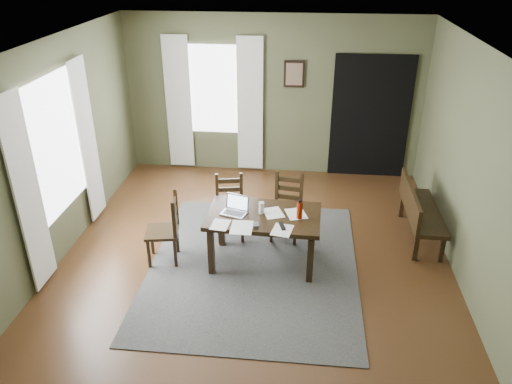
# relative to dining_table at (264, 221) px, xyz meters

# --- Properties ---
(ground) EXTENTS (5.00, 6.00, 0.01)m
(ground) POSITION_rel_dining_table_xyz_m (-0.12, -0.08, -0.62)
(ground) COLOR #492C16
(room_shell) EXTENTS (5.02, 6.02, 2.71)m
(room_shell) POSITION_rel_dining_table_xyz_m (-0.12, -0.08, 1.18)
(room_shell) COLOR #4E5336
(room_shell) RESTS_ON ground
(rug) EXTENTS (2.60, 3.20, 0.01)m
(rug) POSITION_rel_dining_table_xyz_m (-0.12, -0.08, -0.61)
(rug) COLOR #3E3E3E
(rug) RESTS_ON ground
(dining_table) EXTENTS (1.42, 0.88, 0.69)m
(dining_table) POSITION_rel_dining_table_xyz_m (0.00, 0.00, 0.00)
(dining_table) COLOR black
(dining_table) RESTS_ON rug
(chair_end) EXTENTS (0.47, 0.47, 0.92)m
(chair_end) POSITION_rel_dining_table_xyz_m (-1.23, -0.07, -0.17)
(chair_end) COLOR black
(chair_end) RESTS_ON rug
(chair_back_left) EXTENTS (0.45, 0.45, 0.88)m
(chair_back_left) POSITION_rel_dining_table_xyz_m (-0.52, 0.61, -0.18)
(chair_back_left) COLOR black
(chair_back_left) RESTS_ON rug
(chair_back_right) EXTENTS (0.46, 0.46, 0.91)m
(chair_back_right) POSITION_rel_dining_table_xyz_m (0.26, 0.68, -0.17)
(chair_back_right) COLOR black
(chair_back_right) RESTS_ON rug
(bench) EXTENTS (0.43, 1.34, 0.76)m
(bench) POSITION_rel_dining_table_xyz_m (2.03, 0.84, -0.17)
(bench) COLOR black
(bench) RESTS_ON ground
(laptop) EXTENTS (0.36, 0.32, 0.21)m
(laptop) POSITION_rel_dining_table_xyz_m (-0.35, 0.03, 0.14)
(laptop) COLOR #B7B7BC
(laptop) RESTS_ON dining_table
(computer_mouse) EXTENTS (0.08, 0.11, 0.04)m
(computer_mouse) POSITION_rel_dining_table_xyz_m (-0.07, -0.29, 0.10)
(computer_mouse) COLOR #3F3F42
(computer_mouse) RESTS_ON dining_table
(tv_remote) EXTENTS (0.10, 0.19, 0.02)m
(tv_remote) POSITION_rel_dining_table_xyz_m (0.24, -0.27, 0.10)
(tv_remote) COLOR black
(tv_remote) RESTS_ON dining_table
(drinking_glass) EXTENTS (0.09, 0.09, 0.15)m
(drinking_glass) POSITION_rel_dining_table_xyz_m (-0.03, 0.03, 0.16)
(drinking_glass) COLOR silver
(drinking_glass) RESTS_ON dining_table
(water_bottle) EXTENTS (0.10, 0.10, 0.25)m
(water_bottle) POSITION_rel_dining_table_xyz_m (0.44, -0.04, 0.20)
(water_bottle) COLOR #AD2B0D
(water_bottle) RESTS_ON dining_table
(paper_a) EXTENTS (0.23, 0.29, 0.00)m
(paper_a) POSITION_rel_dining_table_xyz_m (-0.49, -0.30, 0.09)
(paper_a) COLOR white
(paper_a) RESTS_ON dining_table
(paper_b) EXTENTS (0.27, 0.33, 0.00)m
(paper_b) POSITION_rel_dining_table_xyz_m (0.25, -0.35, 0.09)
(paper_b) COLOR white
(paper_b) RESTS_ON dining_table
(paper_c) EXTENTS (0.31, 0.35, 0.00)m
(paper_c) POSITION_rel_dining_table_xyz_m (0.11, 0.05, 0.09)
(paper_c) COLOR white
(paper_c) RESTS_ON dining_table
(paper_d) EXTENTS (0.30, 0.35, 0.00)m
(paper_d) POSITION_rel_dining_table_xyz_m (0.39, 0.06, 0.09)
(paper_d) COLOR white
(paper_d) RESTS_ON dining_table
(paper_e) EXTENTS (0.26, 0.33, 0.00)m
(paper_e) POSITION_rel_dining_table_xyz_m (-0.23, -0.34, 0.09)
(paper_e) COLOR white
(paper_e) RESTS_ON dining_table
(window_left) EXTENTS (0.01, 1.30, 1.70)m
(window_left) POSITION_rel_dining_table_xyz_m (-2.59, 0.12, 0.83)
(window_left) COLOR white
(window_left) RESTS_ON ground
(window_back) EXTENTS (1.00, 0.01, 1.50)m
(window_back) POSITION_rel_dining_table_xyz_m (-1.12, 2.89, 0.83)
(window_back) COLOR white
(window_back) RESTS_ON ground
(curtain_left_near) EXTENTS (0.03, 0.48, 2.30)m
(curtain_left_near) POSITION_rel_dining_table_xyz_m (-2.56, -0.70, 0.58)
(curtain_left_near) COLOR silver
(curtain_left_near) RESTS_ON ground
(curtain_left_far) EXTENTS (0.03, 0.48, 2.30)m
(curtain_left_far) POSITION_rel_dining_table_xyz_m (-2.56, 0.94, 0.58)
(curtain_left_far) COLOR silver
(curtain_left_far) RESTS_ON ground
(curtain_back_left) EXTENTS (0.44, 0.03, 2.30)m
(curtain_back_left) POSITION_rel_dining_table_xyz_m (-1.74, 2.86, 0.58)
(curtain_back_left) COLOR silver
(curtain_back_left) RESTS_ON ground
(curtain_back_right) EXTENTS (0.44, 0.03, 2.30)m
(curtain_back_right) POSITION_rel_dining_table_xyz_m (-0.50, 2.86, 0.58)
(curtain_back_right) COLOR silver
(curtain_back_right) RESTS_ON ground
(framed_picture) EXTENTS (0.34, 0.03, 0.44)m
(framed_picture) POSITION_rel_dining_table_xyz_m (0.23, 2.88, 1.13)
(framed_picture) COLOR black
(framed_picture) RESTS_ON ground
(doorway_back) EXTENTS (1.30, 0.03, 2.10)m
(doorway_back) POSITION_rel_dining_table_xyz_m (1.53, 2.89, 0.43)
(doorway_back) COLOR black
(doorway_back) RESTS_ON ground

